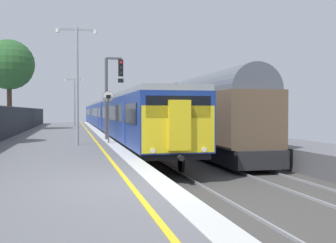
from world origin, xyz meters
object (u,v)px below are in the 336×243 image
Objects in this scene: signal_gantry at (111,88)px; background_tree_left at (7,66)px; speed_limit_sign at (108,110)px; freight_train_adjacent_track at (163,112)px; platform_lamp_mid at (77,76)px; commuter_train_at_platform at (109,115)px; platform_lamp_far at (74,98)px.

background_tree_left is (-7.92, 15.26, 2.70)m from signal_gantry.
speed_limit_sign is 0.34× the size of background_tree_left.
freight_train_adjacent_track is at bearing 66.52° from speed_limit_sign.
platform_lamp_mid is at bearing -116.80° from freight_train_adjacent_track.
signal_gantry is (-1.47, -18.89, 1.76)m from commuter_train_at_platform.
commuter_train_at_platform is at bearing 81.33° from platform_lamp_mid.
speed_limit_sign is (-0.38, -2.53, -1.29)m from signal_gantry.
speed_limit_sign is at bearing -113.48° from freight_train_adjacent_track.
freight_train_adjacent_track is (4.00, -7.96, 0.31)m from commuter_train_at_platform.
freight_train_adjacent_track is 7.87× the size of platform_lamp_far.
platform_lamp_mid reaches higher than signal_gantry.
commuter_train_at_platform is 11.67× the size of platform_lamp_far.
platform_lamp_mid is (-2.00, -3.87, 0.35)m from signal_gantry.
commuter_train_at_platform is at bearing 116.71° from freight_train_adjacent_track.
platform_lamp_far is at bearing 170.39° from commuter_train_at_platform.
signal_gantry is at bearing -94.44° from commuter_train_at_platform.
platform_lamp_mid is at bearing -140.65° from speed_limit_sign.
commuter_train_at_platform is 1.48× the size of freight_train_adjacent_track.
freight_train_adjacent_track is 11.45m from platform_lamp_far.
speed_limit_sign is 0.48× the size of platform_lamp_mid.
platform_lamp_far is (-1.63, 22.01, 1.28)m from speed_limit_sign.
signal_gantry is 4.37m from platform_lamp_mid.
background_tree_left reaches higher than freight_train_adjacent_track.
freight_train_adjacent_track is 6.91× the size of platform_lamp_mid.
signal_gantry is at bearing -116.59° from freight_train_adjacent_track.
commuter_train_at_platform is 12.18× the size of signal_gantry.
speed_limit_sign is (-5.85, -13.47, 0.16)m from freight_train_adjacent_track.
commuter_train_at_platform is at bearing -9.61° from platform_lamp_far.
freight_train_adjacent_track reaches higher than speed_limit_sign.
background_tree_left is (-5.92, -4.22, 2.71)m from platform_lamp_far.
platform_lamp_far is (-2.00, 19.48, -0.01)m from signal_gantry.
background_tree_left is at bearing 162.09° from freight_train_adjacent_track.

